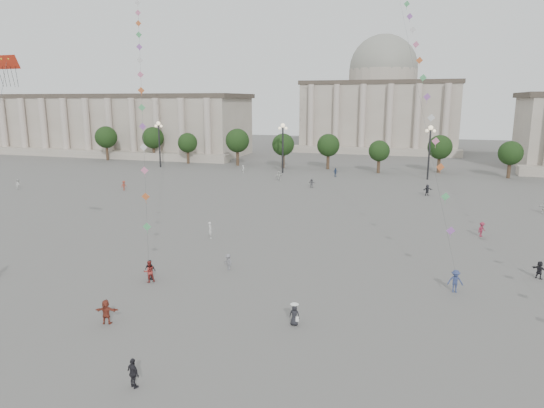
% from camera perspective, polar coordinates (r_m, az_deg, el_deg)
% --- Properties ---
extents(ground, '(360.00, 360.00, 0.00)m').
position_cam_1_polar(ground, '(36.67, -7.33, -12.92)').
color(ground, '#524F4D').
rests_on(ground, ground).
extents(hall_west, '(84.00, 26.22, 17.20)m').
position_cam_1_polar(hall_west, '(152.90, -18.38, 8.88)').
color(hall_west, '#9E9384').
rests_on(hall_west, ground).
extents(hall_central, '(48.30, 34.30, 35.50)m').
position_cam_1_polar(hall_central, '(159.88, 12.73, 11.40)').
color(hall_central, '#9E9384').
rests_on(hall_central, ground).
extents(tree_row, '(137.12, 5.12, 8.00)m').
position_cam_1_polar(tree_row, '(109.42, 10.09, 6.66)').
color(tree_row, '#3D2A1E').
rests_on(tree_row, ground).
extents(lamp_post_far_west, '(2.00, 0.90, 10.65)m').
position_cam_1_polar(lamp_post_far_west, '(116.56, -13.15, 7.82)').
color(lamp_post_far_west, '#262628').
rests_on(lamp_post_far_west, ground).
extents(lamp_post_mid_west, '(2.00, 0.90, 10.65)m').
position_cam_1_polar(lamp_post_mid_west, '(104.54, 1.28, 7.67)').
color(lamp_post_mid_west, '#262628').
rests_on(lamp_post_mid_west, ground).
extents(lamp_post_mid_east, '(2.00, 0.90, 10.65)m').
position_cam_1_polar(lamp_post_mid_east, '(100.35, 18.08, 6.90)').
color(lamp_post_mid_east, '#262628').
rests_on(lamp_post_mid_east, ground).
extents(person_crowd_0, '(1.10, 1.04, 1.83)m').
position_cam_1_polar(person_crowd_0, '(100.61, 7.47, 3.71)').
color(person_crowd_0, navy).
rests_on(person_crowd_0, ground).
extents(person_crowd_1, '(0.99, 1.05, 1.72)m').
position_cam_1_polar(person_crowd_1, '(97.12, -27.70, 2.08)').
color(person_crowd_1, silver).
rests_on(person_crowd_1, ground).
extents(person_crowd_2, '(1.03, 1.26, 1.70)m').
position_cam_1_polar(person_crowd_2, '(88.49, -17.02, 2.09)').
color(person_crowd_2, '#9C3B2A').
rests_on(person_crowd_2, ground).
extents(person_crowd_3, '(1.48, 1.27, 1.60)m').
position_cam_1_polar(person_crowd_3, '(49.13, 28.95, -6.81)').
color(person_crowd_3, black).
rests_on(person_crowd_3, ground).
extents(person_crowd_4, '(1.52, 1.79, 1.94)m').
position_cam_1_polar(person_crowd_4, '(94.88, 0.81, 3.34)').
color(person_crowd_4, silver).
rests_on(person_crowd_4, ground).
extents(person_crowd_6, '(1.14, 0.97, 1.53)m').
position_cam_1_polar(person_crowd_6, '(45.41, -5.17, -6.81)').
color(person_crowd_6, slate).
rests_on(person_crowd_6, ground).
extents(person_crowd_8, '(1.22, 1.25, 1.72)m').
position_cam_1_polar(person_crowd_8, '(60.96, 23.45, -2.76)').
color(person_crowd_8, maroon).
rests_on(person_crowd_8, ground).
extents(person_crowd_9, '(1.74, 1.38, 1.85)m').
position_cam_1_polar(person_crowd_9, '(84.04, 17.81, 1.58)').
color(person_crowd_9, '#222227').
rests_on(person_crowd_9, ground).
extents(person_crowd_10, '(0.43, 0.62, 1.65)m').
position_cam_1_polar(person_crowd_10, '(106.03, -3.40, 4.17)').
color(person_crowd_10, silver).
rests_on(person_crowd_10, ground).
extents(person_crowd_12, '(1.60, 1.19, 1.68)m').
position_cam_1_polar(person_crowd_12, '(87.59, 4.69, 2.48)').
color(person_crowd_12, slate).
rests_on(person_crowd_12, ground).
extents(person_crowd_13, '(0.77, 0.84, 1.92)m').
position_cam_1_polar(person_crowd_13, '(55.72, -7.27, -3.06)').
color(person_crowd_13, silver).
rests_on(person_crowd_13, ground).
extents(tourist_1, '(1.10, 0.81, 1.74)m').
position_cam_1_polar(tourist_1, '(29.01, -16.00, -18.59)').
color(tourist_1, black).
rests_on(tourist_1, ground).
extents(tourist_2, '(1.74, 0.95, 1.79)m').
position_cam_1_polar(tourist_2, '(36.79, -18.93, -11.90)').
color(tourist_2, brown).
rests_on(tourist_2, ground).
extents(tourist_4, '(1.10, 0.53, 1.82)m').
position_cam_1_polar(tourist_4, '(44.07, -14.12, -7.54)').
color(tourist_4, black).
rests_on(tourist_4, ground).
extents(kite_flyer_0, '(1.17, 1.17, 1.92)m').
position_cam_1_polar(kite_flyer_0, '(43.59, -14.26, -7.70)').
color(kite_flyer_0, maroon).
rests_on(kite_flyer_0, ground).
extents(kite_flyer_1, '(1.30, 0.82, 1.92)m').
position_cam_1_polar(kite_flyer_1, '(42.84, 20.76, -8.49)').
color(kite_flyer_1, navy).
rests_on(kite_flyer_1, ground).
extents(hat_person, '(0.75, 0.60, 1.69)m').
position_cam_1_polar(hat_person, '(34.73, 2.66, -12.82)').
color(hat_person, black).
rests_on(hat_person, ground).
extents(dragon_kite, '(3.92, 5.81, 20.83)m').
position_cam_1_polar(dragon_kite, '(44.16, -28.70, 13.32)').
color(dragon_kite, '#B52713').
rests_on(dragon_kite, ground).
extents(kite_train_west, '(29.97, 47.43, 72.85)m').
position_cam_1_polar(kite_train_west, '(71.86, -15.46, 20.24)').
color(kite_train_west, '#3F3F3F').
rests_on(kite_train_west, ground).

